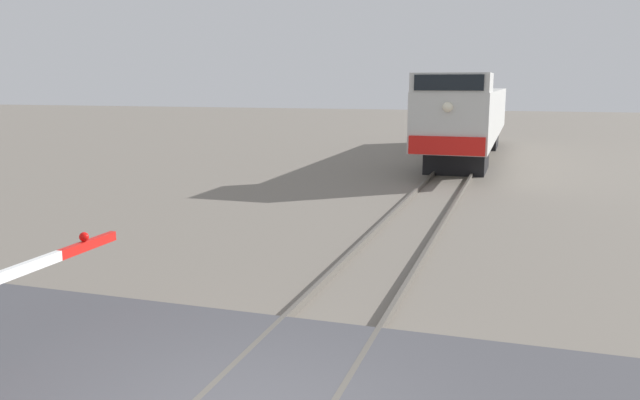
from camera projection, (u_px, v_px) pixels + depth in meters
locomotive at (469, 116)px, 29.91m from camera, size 2.75×18.17×3.87m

